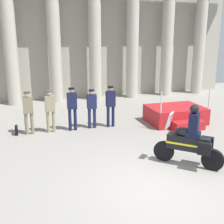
{
  "coord_description": "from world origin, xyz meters",
  "views": [
    {
      "loc": [
        -3.01,
        -5.81,
        3.76
      ],
      "look_at": [
        -0.3,
        3.14,
        1.24
      ],
      "focal_mm": 44.82,
      "sensor_mm": 36.0,
      "label": 1
    }
  ],
  "objects_px": {
    "officer_in_row_2": "(72,105)",
    "officer_in_row_3": "(92,106)",
    "officer_in_row_0": "(28,109)",
    "officer_in_row_4": "(111,103)",
    "reviewing_stand": "(176,115)",
    "motorcycle_with_rider": "(191,141)",
    "briefcase_on_ground": "(16,130)",
    "officer_in_row_1": "(50,108)"
  },
  "relations": [
    {
      "from": "officer_in_row_2",
      "to": "officer_in_row_3",
      "type": "height_order",
      "value": "officer_in_row_2"
    },
    {
      "from": "officer_in_row_0",
      "to": "officer_in_row_4",
      "type": "height_order",
      "value": "officer_in_row_4"
    },
    {
      "from": "reviewing_stand",
      "to": "officer_in_row_2",
      "type": "distance_m",
      "value": 4.69
    },
    {
      "from": "motorcycle_with_rider",
      "to": "briefcase_on_ground",
      "type": "height_order",
      "value": "motorcycle_with_rider"
    },
    {
      "from": "officer_in_row_0",
      "to": "officer_in_row_1",
      "type": "height_order",
      "value": "officer_in_row_1"
    },
    {
      "from": "reviewing_stand",
      "to": "officer_in_row_2",
      "type": "relative_size",
      "value": 1.36
    },
    {
      "from": "officer_in_row_0",
      "to": "motorcycle_with_rider",
      "type": "distance_m",
      "value": 6.3
    },
    {
      "from": "officer_in_row_0",
      "to": "motorcycle_with_rider",
      "type": "height_order",
      "value": "motorcycle_with_rider"
    },
    {
      "from": "officer_in_row_4",
      "to": "motorcycle_with_rider",
      "type": "distance_m",
      "value": 4.5
    },
    {
      "from": "officer_in_row_2",
      "to": "briefcase_on_ground",
      "type": "relative_size",
      "value": 4.97
    },
    {
      "from": "officer_in_row_3",
      "to": "briefcase_on_ground",
      "type": "relative_size",
      "value": 4.61
    },
    {
      "from": "officer_in_row_4",
      "to": "motorcycle_with_rider",
      "type": "xyz_separation_m",
      "value": [
        1.18,
        -4.34,
        -0.25
      ]
    },
    {
      "from": "officer_in_row_3",
      "to": "officer_in_row_4",
      "type": "bearing_deg",
      "value": 173.97
    },
    {
      "from": "officer_in_row_2",
      "to": "officer_in_row_4",
      "type": "relative_size",
      "value": 1.01
    },
    {
      "from": "officer_in_row_2",
      "to": "motorcycle_with_rider",
      "type": "height_order",
      "value": "motorcycle_with_rider"
    },
    {
      "from": "reviewing_stand",
      "to": "officer_in_row_4",
      "type": "relative_size",
      "value": 1.37
    },
    {
      "from": "briefcase_on_ground",
      "to": "officer_in_row_4",
      "type": "bearing_deg",
      "value": -1.36
    },
    {
      "from": "reviewing_stand",
      "to": "briefcase_on_ground",
      "type": "height_order",
      "value": "reviewing_stand"
    },
    {
      "from": "officer_in_row_2",
      "to": "motorcycle_with_rider",
      "type": "distance_m",
      "value": 5.17
    },
    {
      "from": "reviewing_stand",
      "to": "officer_in_row_4",
      "type": "distance_m",
      "value": 3.08
    },
    {
      "from": "officer_in_row_2",
      "to": "officer_in_row_1",
      "type": "bearing_deg",
      "value": -2.65
    },
    {
      "from": "officer_in_row_2",
      "to": "briefcase_on_ground",
      "type": "xyz_separation_m",
      "value": [
        -2.23,
        0.1,
        -0.88
      ]
    },
    {
      "from": "officer_in_row_2",
      "to": "officer_in_row_3",
      "type": "xyz_separation_m",
      "value": [
        0.84,
        0.07,
        -0.08
      ]
    },
    {
      "from": "officer_in_row_1",
      "to": "motorcycle_with_rider",
      "type": "relative_size",
      "value": 0.91
    },
    {
      "from": "motorcycle_with_rider",
      "to": "reviewing_stand",
      "type": "bearing_deg",
      "value": -70.86
    },
    {
      "from": "officer_in_row_3",
      "to": "briefcase_on_ground",
      "type": "height_order",
      "value": "officer_in_row_3"
    },
    {
      "from": "officer_in_row_0",
      "to": "officer_in_row_1",
      "type": "distance_m",
      "value": 0.84
    },
    {
      "from": "reviewing_stand",
      "to": "motorcycle_with_rider",
      "type": "relative_size",
      "value": 1.28
    },
    {
      "from": "officer_in_row_2",
      "to": "officer_in_row_4",
      "type": "height_order",
      "value": "officer_in_row_2"
    },
    {
      "from": "reviewing_stand",
      "to": "officer_in_row_0",
      "type": "height_order",
      "value": "officer_in_row_0"
    },
    {
      "from": "officer_in_row_2",
      "to": "officer_in_row_3",
      "type": "relative_size",
      "value": 1.08
    },
    {
      "from": "officer_in_row_1",
      "to": "briefcase_on_ground",
      "type": "relative_size",
      "value": 4.81
    },
    {
      "from": "reviewing_stand",
      "to": "officer_in_row_0",
      "type": "xyz_separation_m",
      "value": [
        -6.35,
        0.33,
        0.66
      ]
    },
    {
      "from": "officer_in_row_3",
      "to": "reviewing_stand",
      "type": "bearing_deg",
      "value": 172.2
    },
    {
      "from": "officer_in_row_4",
      "to": "briefcase_on_ground",
      "type": "relative_size",
      "value": 4.92
    },
    {
      "from": "officer_in_row_0",
      "to": "reviewing_stand",
      "type": "bearing_deg",
      "value": 174.88
    },
    {
      "from": "briefcase_on_ground",
      "to": "motorcycle_with_rider",
      "type": "bearing_deg",
      "value": -41.22
    },
    {
      "from": "officer_in_row_1",
      "to": "officer_in_row_3",
      "type": "height_order",
      "value": "officer_in_row_1"
    },
    {
      "from": "officer_in_row_1",
      "to": "officer_in_row_0",
      "type": "bearing_deg",
      "value": -3.07
    },
    {
      "from": "reviewing_stand",
      "to": "officer_in_row_1",
      "type": "relative_size",
      "value": 1.4
    },
    {
      "from": "officer_in_row_2",
      "to": "motorcycle_with_rider",
      "type": "bearing_deg",
      "value": 120.99
    },
    {
      "from": "officer_in_row_0",
      "to": "officer_in_row_2",
      "type": "relative_size",
      "value": 0.96
    }
  ]
}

